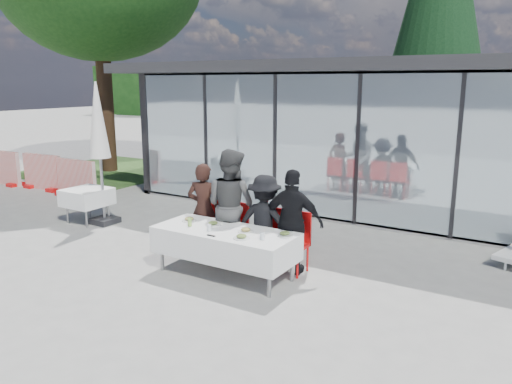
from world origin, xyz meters
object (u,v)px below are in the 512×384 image
at_px(dining_table, 225,243).
at_px(market_umbrella, 99,130).
at_px(plate_b, 213,224).
at_px(plate_extra, 241,237).
at_px(diner_d, 293,222).
at_px(spare_table_left, 87,197).
at_px(juice_bottle, 190,222).
at_px(folded_eyeglasses, 211,236).
at_px(diner_a, 204,209).
at_px(diner_b, 231,206).
at_px(diner_chair_a, 208,223).
at_px(diner_chair_b, 235,228).
at_px(plate_c, 246,230).
at_px(diner_chair_d, 295,239).
at_px(diner_chair_c, 268,234).
at_px(plate_a, 189,219).
at_px(plate_d, 285,234).
at_px(diner_c, 265,222).

relative_size(dining_table, market_umbrella, 0.75).
distance_m(plate_b, plate_extra, 0.84).
relative_size(diner_d, spare_table_left, 1.95).
height_order(juice_bottle, folded_eyeglasses, juice_bottle).
distance_m(diner_a, diner_b, 0.59).
relative_size(diner_chair_a, diner_b, 0.51).
distance_m(diner_chair_b, diner_d, 1.21).
bearing_deg(dining_table, market_umbrella, 164.59).
relative_size(plate_b, plate_c, 1.00).
height_order(diner_chair_d, folded_eyeglasses, diner_chair_d).
bearing_deg(folded_eyeglasses, diner_chair_c, 73.45).
distance_m(diner_chair_a, plate_c, 1.43).
bearing_deg(dining_table, diner_a, 144.20).
bearing_deg(plate_a, plate_d, 3.72).
bearing_deg(diner_a, dining_table, 127.98).
bearing_deg(diner_c, diner_a, -6.41).
distance_m(plate_a, plate_extra, 1.30).
bearing_deg(plate_a, diner_chair_c, 29.72).
bearing_deg(plate_extra, plate_c, 111.72).
height_order(diner_chair_c, spare_table_left, diner_chair_c).
xyz_separation_m(diner_c, spare_table_left, (-4.64, 0.32, -0.22)).
xyz_separation_m(dining_table, juice_bottle, (-0.59, -0.12, 0.28)).
distance_m(diner_chair_a, plate_b, 0.91).
relative_size(diner_chair_a, market_umbrella, 0.33).
distance_m(plate_extra, folded_eyeglasses, 0.47).
bearing_deg(diner_chair_b, diner_b, -90.00).
xyz_separation_m(plate_a, juice_bottle, (0.20, -0.23, 0.04)).
distance_m(diner_chair_c, plate_a, 1.32).
xyz_separation_m(plate_extra, spare_table_left, (-4.76, 1.20, -0.22)).
bearing_deg(plate_c, diner_chair_c, 89.92).
distance_m(plate_c, folded_eyeglasses, 0.55).
relative_size(diner_chair_b, plate_d, 3.96).
bearing_deg(diner_d, diner_chair_a, -13.35).
relative_size(dining_table, diner_chair_b, 2.32).
bearing_deg(diner_a, diner_c, 163.78).
bearing_deg(diner_b, diner_chair_d, -168.70).
xyz_separation_m(diner_c, diner_chair_c, (-0.00, 0.10, -0.23)).
relative_size(diner_chair_c, plate_d, 3.96).
distance_m(diner_b, plate_c, 0.89).
xyz_separation_m(diner_a, diner_chair_d, (1.74, 0.10, -0.28)).
height_order(folded_eyeglasses, market_umbrella, market_umbrella).
bearing_deg(diner_d, plate_extra, 56.45).
bearing_deg(diner_chair_a, diner_d, -3.42).
height_order(plate_a, plate_d, same).
xyz_separation_m(diner_b, plate_d, (1.26, -0.43, -0.18)).
relative_size(diner_b, diner_chair_b, 1.97).
bearing_deg(spare_table_left, market_umbrella, 18.01).
xyz_separation_m(juice_bottle, market_umbrella, (-3.34, 1.20, 1.19)).
xyz_separation_m(diner_d, plate_c, (-0.51, -0.57, -0.06)).
xyz_separation_m(folded_eyeglasses, market_umbrella, (-3.94, 1.45, 1.25)).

